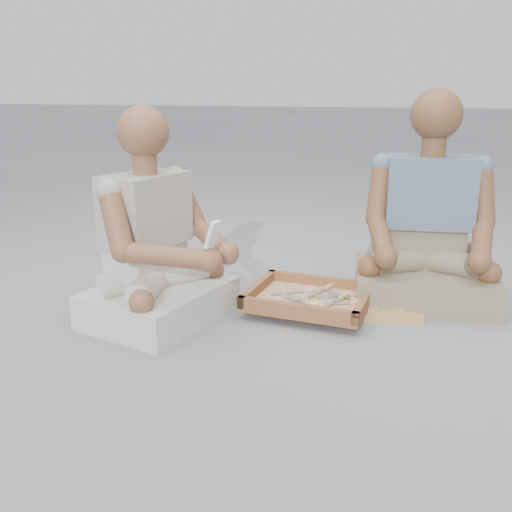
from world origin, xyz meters
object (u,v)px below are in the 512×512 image
(carved_panel, at_px, (358,303))
(craftsman, at_px, (156,251))
(companion, at_px, (427,234))
(tool_tray, at_px, (309,299))

(carved_panel, xyz_separation_m, craftsman, (-0.80, -0.39, 0.29))
(carved_panel, distance_m, craftsman, 0.94)
(companion, bearing_deg, tool_tray, 24.63)
(craftsman, xyz_separation_m, companion, (1.08, 0.57, 0.01))
(craftsman, bearing_deg, carved_panel, 129.52)
(carved_panel, relative_size, craftsman, 0.60)
(craftsman, relative_size, companion, 0.93)
(craftsman, height_order, companion, companion)
(tool_tray, height_order, craftsman, craftsman)
(carved_panel, height_order, companion, companion)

